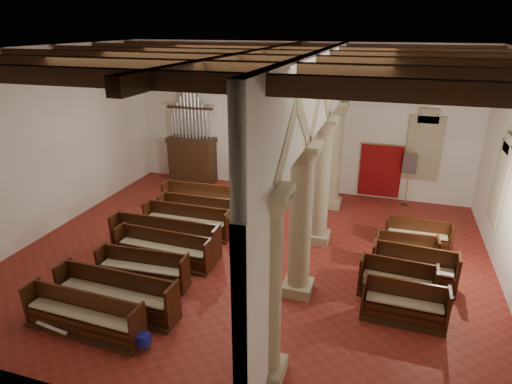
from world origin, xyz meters
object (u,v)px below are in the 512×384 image
(processional_banner, at_px, (407,186))
(nave_pew_0, at_px, (84,320))
(pipe_organ, at_px, (192,152))
(aisle_pew_0, at_px, (403,308))
(lectern, at_px, (242,175))

(processional_banner, relative_size, nave_pew_0, 0.75)
(pipe_organ, xyz_separation_m, processional_banner, (9.06, -0.01, -0.59))
(nave_pew_0, bearing_deg, aisle_pew_0, 22.74)
(pipe_organ, relative_size, lectern, 3.38)
(aisle_pew_0, bearing_deg, nave_pew_0, -158.10)
(lectern, distance_m, processional_banner, 6.77)
(pipe_organ, relative_size, nave_pew_0, 1.47)
(pipe_organ, distance_m, processional_banner, 9.08)
(lectern, height_order, processional_banner, processional_banner)
(processional_banner, height_order, aisle_pew_0, processional_banner)
(lectern, bearing_deg, nave_pew_0, -73.32)
(pipe_organ, relative_size, aisle_pew_0, 2.24)
(processional_banner, relative_size, aisle_pew_0, 1.15)
(processional_banner, xyz_separation_m, nave_pew_0, (-7.07, -10.00, -0.45))
(lectern, relative_size, processional_banner, 0.58)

